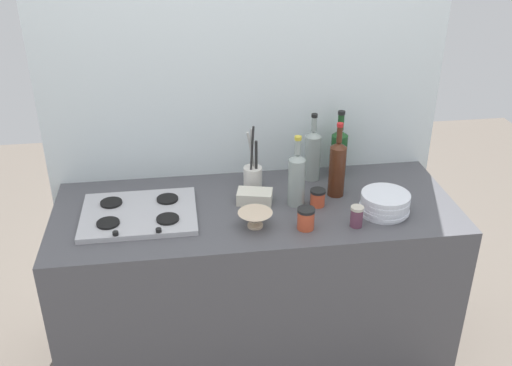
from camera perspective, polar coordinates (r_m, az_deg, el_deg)
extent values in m
plane|color=#6B6056|center=(3.18, 0.00, -16.50)|extent=(6.00, 6.00, 0.00)
cube|color=#4C4C51|center=(2.88, 0.00, -10.08)|extent=(1.80, 0.70, 0.90)
cube|color=silver|center=(2.86, -1.06, 5.68)|extent=(1.90, 0.06, 2.28)
cube|color=#B2B2B7|center=(2.60, -11.25, -2.95)|extent=(0.49, 0.39, 0.02)
cylinder|color=black|center=(2.53, -14.14, -3.78)|extent=(0.10, 0.10, 0.01)
cylinder|color=black|center=(2.51, -8.55, -3.45)|extent=(0.10, 0.10, 0.01)
cylinder|color=black|center=(2.68, -13.85, -1.86)|extent=(0.10, 0.10, 0.01)
cylinder|color=black|center=(2.66, -8.58, -1.53)|extent=(0.10, 0.10, 0.01)
cylinder|color=black|center=(2.45, -13.46, -4.77)|extent=(0.02, 0.02, 0.02)
cylinder|color=black|center=(2.44, -9.41, -4.53)|extent=(0.02, 0.02, 0.02)
cylinder|color=white|center=(2.65, 12.20, -2.69)|extent=(0.21, 0.21, 0.01)
cylinder|color=white|center=(2.64, 12.38, -2.51)|extent=(0.21, 0.21, 0.01)
cylinder|color=white|center=(2.63, 12.24, -2.27)|extent=(0.21, 0.21, 0.01)
cylinder|color=white|center=(2.63, 12.38, -2.06)|extent=(0.21, 0.21, 0.01)
cylinder|color=white|center=(2.62, 12.41, -1.83)|extent=(0.21, 0.21, 0.01)
cylinder|color=white|center=(2.61, 12.44, -1.61)|extent=(0.21, 0.21, 0.01)
cylinder|color=white|center=(2.61, 12.44, -1.36)|extent=(0.21, 0.21, 0.01)
cylinder|color=white|center=(2.60, 12.47, -1.14)|extent=(0.21, 0.21, 0.01)
cylinder|color=gray|center=(2.84, 5.49, 2.46)|extent=(0.08, 0.08, 0.22)
cone|color=gray|center=(2.79, 5.61, 4.78)|extent=(0.08, 0.08, 0.03)
cylinder|color=gray|center=(2.77, 5.65, 5.70)|extent=(0.03, 0.03, 0.07)
cylinder|color=black|center=(2.76, 5.69, 6.52)|extent=(0.03, 0.03, 0.02)
cylinder|color=gray|center=(2.61, 3.93, 0.10)|extent=(0.08, 0.08, 0.22)
cone|color=gray|center=(2.55, 4.02, 2.55)|extent=(0.08, 0.08, 0.03)
cylinder|color=gray|center=(2.53, 4.06, 3.52)|extent=(0.03, 0.03, 0.07)
cylinder|color=gold|center=(2.52, 4.09, 4.39)|extent=(0.03, 0.03, 0.02)
cylinder|color=#19471E|center=(2.90, 8.00, 2.67)|extent=(0.08, 0.08, 0.21)
cone|color=#19471E|center=(2.85, 8.15, 4.83)|extent=(0.08, 0.08, 0.03)
cylinder|color=#19471E|center=(2.83, 8.22, 5.84)|extent=(0.03, 0.03, 0.08)
cylinder|color=black|center=(2.81, 8.29, 6.75)|extent=(0.03, 0.03, 0.02)
cylinder|color=#472314|center=(2.70, 7.84, 1.12)|extent=(0.08, 0.08, 0.24)
cone|color=#472314|center=(2.65, 8.03, 3.69)|extent=(0.08, 0.08, 0.03)
cylinder|color=#472314|center=(2.63, 8.10, 4.69)|extent=(0.03, 0.03, 0.07)
cylinder|color=#B21E1E|center=(2.61, 8.16, 5.59)|extent=(0.03, 0.03, 0.02)
cylinder|color=beige|center=(2.49, -0.08, -4.12)|extent=(0.07, 0.07, 0.01)
cone|color=beige|center=(2.47, -0.08, -3.45)|extent=(0.15, 0.15, 0.06)
cube|color=silver|center=(2.65, -0.20, -1.34)|extent=(0.17, 0.13, 0.06)
cylinder|color=silver|center=(2.77, -0.31, 0.56)|extent=(0.09, 0.09, 0.10)
cylinder|color=#262626|center=(2.71, -0.41, 2.74)|extent=(0.03, 0.04, 0.27)
cylinder|color=#B7B7B2|center=(2.73, -0.39, 2.74)|extent=(0.06, 0.05, 0.25)
cylinder|color=#B7B7B2|center=(2.73, -0.46, 2.81)|extent=(0.01, 0.02, 0.26)
cylinder|color=#262626|center=(2.72, 0.02, 2.19)|extent=(0.02, 0.04, 0.21)
cylinder|color=#66384C|center=(2.51, 9.71, -3.33)|extent=(0.05, 0.05, 0.08)
cylinder|color=beige|center=(2.49, 9.80, -2.42)|extent=(0.06, 0.06, 0.01)
cylinder|color=#C64C2D|center=(2.64, 5.98, -1.53)|extent=(0.07, 0.07, 0.07)
cylinder|color=black|center=(2.62, 6.02, -0.79)|extent=(0.07, 0.07, 0.01)
cylinder|color=#C64C2D|center=(2.46, 4.85, -3.58)|extent=(0.07, 0.07, 0.08)
cylinder|color=black|center=(2.44, 4.89, -2.64)|extent=(0.08, 0.08, 0.01)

